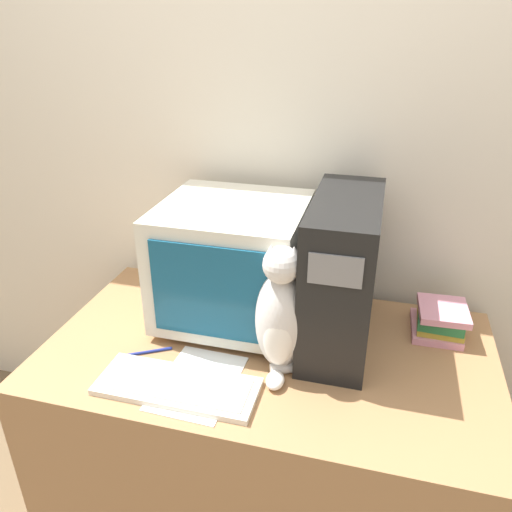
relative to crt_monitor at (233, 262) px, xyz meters
name	(u,v)px	position (x,y,z in m)	size (l,w,h in m)	color
wall_back	(300,153)	(0.16, 0.31, 0.30)	(7.00, 0.05, 2.50)	beige
desk	(267,435)	(0.16, -0.15, -0.58)	(1.39, 0.78, 0.74)	#9E7047
crt_monitor	(233,262)	(0.00, 0.00, 0.00)	(0.46, 0.45, 0.41)	beige
computer_tower	(342,273)	(0.36, -0.03, 0.02)	(0.20, 0.48, 0.47)	black
keyboard	(177,386)	(-0.04, -0.40, -0.20)	(0.45, 0.17, 0.02)	silver
cat	(282,316)	(0.21, -0.22, -0.04)	(0.25, 0.23, 0.41)	silver
book_stack	(440,320)	(0.68, 0.08, -0.16)	(0.17, 0.19, 0.10)	pink
pen	(148,352)	(-0.20, -0.27, -0.21)	(0.13, 0.08, 0.01)	navy
paper_sheet	(198,382)	(0.00, -0.36, -0.21)	(0.22, 0.30, 0.00)	white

